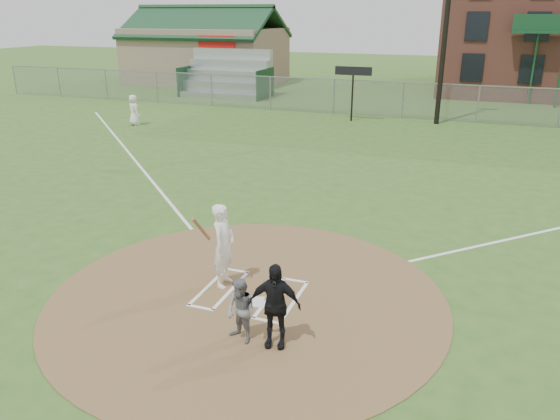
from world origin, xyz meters
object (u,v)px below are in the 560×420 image
(ondeck_player, at_px, (134,110))
(umpire, at_px, (274,305))
(catcher, at_px, (241,311))
(home_plate, at_px, (253,302))
(batter_at_plate, at_px, (223,245))

(ondeck_player, bearing_deg, umpire, 160.99)
(catcher, relative_size, umpire, 0.77)
(home_plate, height_order, batter_at_plate, batter_at_plate)
(catcher, height_order, batter_at_plate, batter_at_plate)
(batter_at_plate, bearing_deg, umpire, -43.84)
(catcher, height_order, umpire, umpire)
(catcher, xyz_separation_m, batter_at_plate, (-1.25, 1.88, 0.33))
(catcher, distance_m, batter_at_plate, 2.28)
(ondeck_player, height_order, batter_at_plate, batter_at_plate)
(ondeck_player, bearing_deg, batter_at_plate, 160.27)
(catcher, relative_size, ondeck_player, 0.77)
(batter_at_plate, bearing_deg, ondeck_player, 130.06)
(home_plate, distance_m, ondeck_player, 20.20)
(catcher, relative_size, batter_at_plate, 0.66)
(home_plate, relative_size, batter_at_plate, 0.23)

